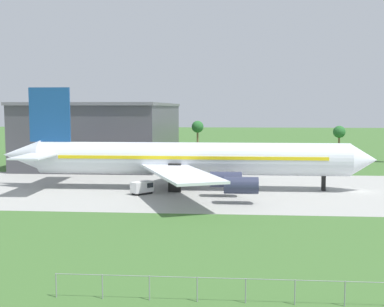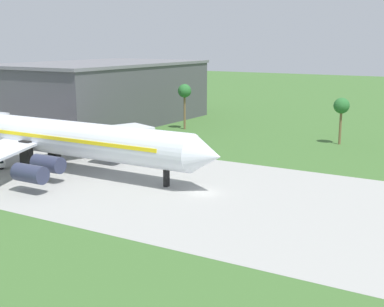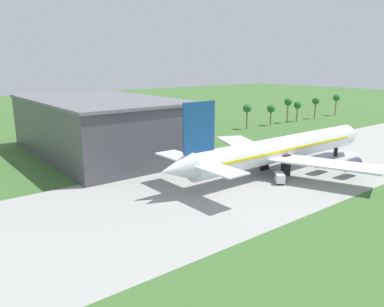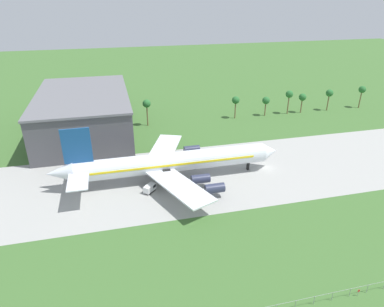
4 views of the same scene
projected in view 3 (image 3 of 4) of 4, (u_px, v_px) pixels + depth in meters
ground_plane at (348, 153)px, 118.74m from camera, size 600.00×600.00×0.00m
taxiway_strip at (348, 153)px, 118.74m from camera, size 320.00×44.00×0.02m
jet_airliner at (280, 149)px, 97.07m from camera, size 73.85×52.17×20.07m
baggage_tug at (280, 178)px, 88.97m from camera, size 4.26×4.37×2.38m
terminal_building at (100, 126)px, 117.01m from camera, size 36.72×61.20×17.38m
palm_tree_row at (281, 105)px, 173.21m from camera, size 114.42×3.60×12.14m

